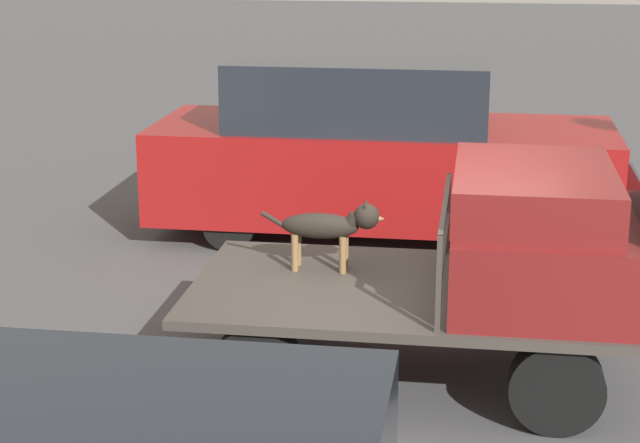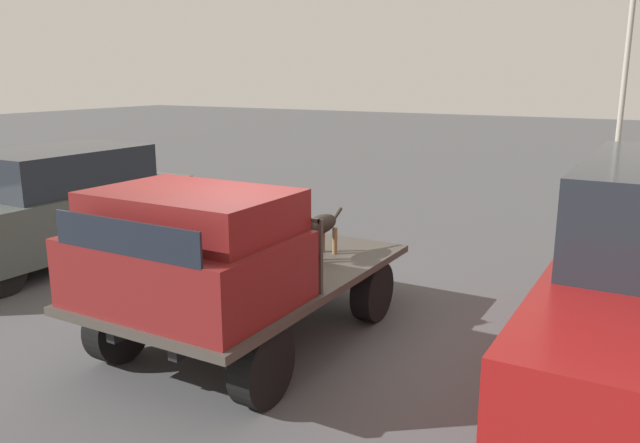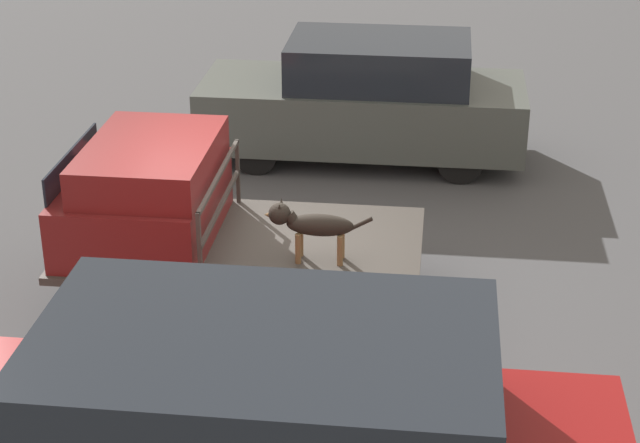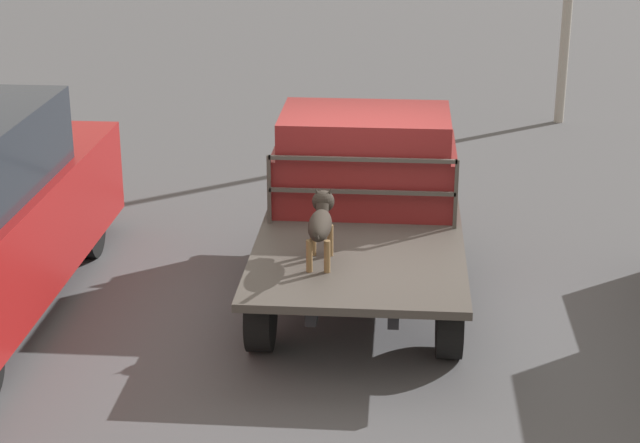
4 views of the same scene
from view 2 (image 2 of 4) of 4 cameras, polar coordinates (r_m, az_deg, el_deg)
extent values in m
plane|color=#474749|center=(7.05, -5.91, -10.53)|extent=(80.00, 80.00, 0.00)
cylinder|color=black|center=(5.60, -5.33, -13.10)|extent=(0.71, 0.24, 0.71)
cylinder|color=black|center=(6.70, -18.00, -9.17)|extent=(0.71, 0.24, 0.71)
cylinder|color=black|center=(7.41, 4.80, -6.34)|extent=(0.71, 0.24, 0.71)
cylinder|color=black|center=(8.27, -6.41, -4.28)|extent=(0.71, 0.24, 0.71)
cube|color=black|center=(6.64, -3.45, -6.46)|extent=(3.35, 0.10, 0.18)
cube|color=black|center=(7.04, -8.46, -5.40)|extent=(3.35, 0.10, 0.18)
cube|color=#3D3833|center=(6.79, -6.06, -4.89)|extent=(3.64, 2.09, 0.08)
cube|color=maroon|center=(5.91, -12.06, -4.21)|extent=(1.46, 1.97, 0.64)
cube|color=maroon|center=(5.86, -11.59, 0.90)|extent=(1.24, 1.81, 0.39)
cube|color=black|center=(5.30, -17.47, -1.42)|extent=(0.02, 1.62, 0.30)
cube|color=#3D3833|center=(5.97, 0.04, -3.24)|extent=(0.04, 0.04, 0.74)
cube|color=#3D3833|center=(7.10, -13.62, -0.95)|extent=(0.04, 0.04, 0.74)
cube|color=#3D3833|center=(6.41, -7.48, 1.01)|extent=(0.04, 1.93, 0.04)
cube|color=#3D3833|center=(6.49, -7.39, -2.01)|extent=(0.04, 1.93, 0.04)
cylinder|color=brown|center=(7.00, -0.25, -2.55)|extent=(0.06, 0.06, 0.32)
cylinder|color=brown|center=(7.08, -1.42, -2.37)|extent=(0.06, 0.06, 0.32)
cylinder|color=brown|center=(7.35, 1.36, -1.79)|extent=(0.06, 0.06, 0.32)
cylinder|color=brown|center=(7.43, 0.24, -1.62)|extent=(0.06, 0.06, 0.32)
ellipsoid|color=black|center=(7.16, 0.00, -0.30)|extent=(0.67, 0.22, 0.22)
sphere|color=brown|center=(7.01, -0.75, -0.91)|extent=(0.10, 0.10, 0.10)
cylinder|color=black|center=(6.91, -1.17, -0.29)|extent=(0.16, 0.12, 0.15)
sphere|color=black|center=(6.80, -1.67, -0.16)|extent=(0.22, 0.22, 0.22)
cone|color=brown|center=(6.73, -2.09, -0.46)|extent=(0.12, 0.12, 0.12)
cone|color=black|center=(6.76, -1.19, 0.57)|extent=(0.06, 0.08, 0.10)
cone|color=black|center=(6.82, -2.06, 0.68)|extent=(0.06, 0.08, 0.10)
cylinder|color=black|center=(7.48, 1.44, 0.45)|extent=(0.28, 0.04, 0.19)
cylinder|color=black|center=(9.18, -27.05, -4.27)|extent=(0.60, 0.20, 0.60)
cylinder|color=black|center=(10.86, -14.85, -0.69)|extent=(0.60, 0.20, 0.60)
cylinder|color=black|center=(11.94, -19.99, 0.19)|extent=(0.60, 0.20, 0.60)
cube|color=#474C47|center=(10.45, -23.24, 0.28)|extent=(4.48, 1.78, 0.86)
cube|color=#1E232B|center=(10.45, -22.64, 4.46)|extent=(2.46, 1.60, 0.62)
cylinder|color=black|center=(4.93, 18.86, -18.51)|extent=(0.60, 0.20, 0.60)
cylinder|color=black|center=(7.96, 23.64, -6.48)|extent=(0.60, 0.20, 0.60)
cylinder|color=gray|center=(20.67, 26.09, 11.75)|extent=(0.16, 0.16, 5.52)
camera|label=1|loc=(13.04, -40.21, 14.10)|focal=60.00mm
camera|label=3|loc=(9.70, 73.80, 20.82)|focal=60.00mm
camera|label=4|loc=(16.09, 15.34, 19.38)|focal=60.00mm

